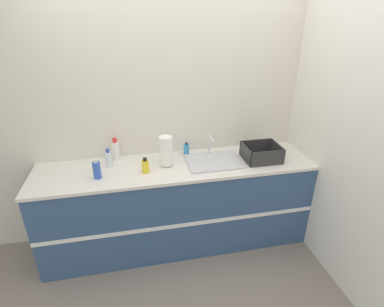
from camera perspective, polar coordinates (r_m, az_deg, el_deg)
The scene contains 12 objects.
ground_plane at distance 3.12m, azimuth -1.63°, elevation -19.74°, with size 12.00×12.00×0.00m, color slate.
wall_back at distance 2.98m, azimuth -4.19°, elevation 7.55°, with size 5.00×0.06×2.60m.
wall_right at distance 3.14m, azimuth 21.71°, elevation 6.72°, with size 0.06×2.61×2.60m.
counter_cabinet at distance 3.06m, azimuth -2.79°, elevation -9.71°, with size 2.62×0.64×0.90m.
sink at distance 2.87m, azimuth 4.13°, elevation -1.36°, with size 0.51×0.38×0.21m.
paper_towel_roll at distance 2.77m, azimuth -4.96°, elevation 0.46°, with size 0.12×0.12×0.29m.
dish_rack at distance 2.98m, azimuth 13.05°, elevation -0.16°, with size 0.34×0.30×0.15m.
bottle_clear at distance 2.86m, azimuth -15.61°, elevation -1.00°, with size 0.06×0.06×0.18m.
bottle_white_spray at distance 2.99m, azimuth -14.32°, elevation 0.64°, with size 0.08×0.08×0.22m.
bottle_yellow at distance 2.70m, azimuth -8.87°, elevation -2.38°, with size 0.07×0.07×0.14m.
bottle_blue at distance 2.70m, azimuth -17.68°, elevation -2.93°, with size 0.07×0.07×0.18m.
soap_dispenser at distance 3.01m, azimuth -1.08°, elevation 0.82°, with size 0.05×0.05×0.13m.
Camera 1 is at (-0.37, -2.17, 2.21)m, focal length 28.00 mm.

